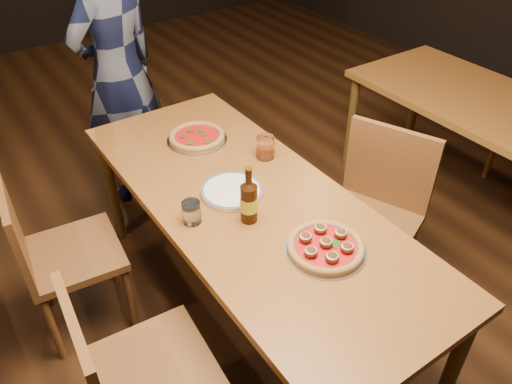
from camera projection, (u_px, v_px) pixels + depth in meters
ground at (251, 310)px, 2.66m from camera, size 9.00×9.00×0.00m
table_main at (250, 211)px, 2.25m from camera, size 0.80×2.00×0.75m
chair_main_nw at (152, 370)px, 1.84m from camera, size 0.47×0.47×0.94m
chair_main_sw at (73, 253)px, 2.35m from camera, size 0.47×0.47×0.92m
chair_main_e at (367, 224)px, 2.48m from camera, size 0.59×0.59×0.97m
chair_end at (147, 141)px, 3.22m from camera, size 0.50×0.50×0.85m
pizza_meatball at (326, 246)px, 1.93m from camera, size 0.32×0.32×0.06m
pizza_margherita at (197, 137)px, 2.59m from camera, size 0.31×0.31×0.04m
plate_stack at (232, 192)px, 2.23m from camera, size 0.27×0.27×0.03m
beer_bottle at (249, 202)px, 2.04m from camera, size 0.07×0.07×0.26m
water_glass at (192, 212)px, 2.05m from camera, size 0.08×0.08×0.10m
amber_glass at (265, 147)px, 2.44m from camera, size 0.09×0.09×0.11m
diner at (118, 72)px, 3.02m from camera, size 0.73×0.61×1.72m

